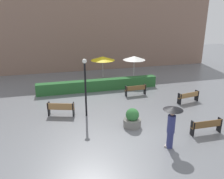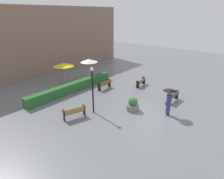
# 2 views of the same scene
# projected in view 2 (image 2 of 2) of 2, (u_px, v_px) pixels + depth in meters

# --- Properties ---
(ground_plane) EXTENTS (60.00, 60.00, 0.00)m
(ground_plane) POSITION_uv_depth(u_px,v_px,m) (151.00, 114.00, 15.49)
(ground_plane) COLOR slate
(bench_near_right) EXTENTS (1.83, 0.36, 0.83)m
(bench_near_right) POSITION_uv_depth(u_px,v_px,m) (173.00, 97.00, 17.38)
(bench_near_right) COLOR brown
(bench_near_right) RESTS_ON ground
(bench_far_right) EXTENTS (1.80, 0.66, 0.80)m
(bench_far_right) POSITION_uv_depth(u_px,v_px,m) (141.00, 82.00, 21.16)
(bench_far_right) COLOR #9E7242
(bench_far_right) RESTS_ON ground
(bench_far_left) EXTENTS (1.76, 0.88, 0.89)m
(bench_far_left) POSITION_uv_depth(u_px,v_px,m) (74.00, 112.00, 14.62)
(bench_far_left) COLOR #9E7242
(bench_far_left) RESTS_ON ground
(bench_back_row) EXTENTS (1.75, 0.40, 0.84)m
(bench_back_row) POSITION_uv_depth(u_px,v_px,m) (105.00, 84.00, 20.30)
(bench_back_row) COLOR brown
(bench_back_row) RESTS_ON ground
(pedestrian_with_umbrella) EXTENTS (0.97, 0.97, 2.17)m
(pedestrian_with_umbrella) POSITION_uv_depth(u_px,v_px,m) (169.00, 99.00, 14.79)
(pedestrian_with_umbrella) COLOR navy
(pedestrian_with_umbrella) RESTS_ON ground
(planter_pot) EXTENTS (1.04, 1.04, 1.15)m
(planter_pot) POSITION_uv_depth(u_px,v_px,m) (133.00, 105.00, 15.87)
(planter_pot) COLOR slate
(planter_pot) RESTS_ON ground
(lamp_post) EXTENTS (0.28, 0.28, 3.75)m
(lamp_post) POSITION_uv_depth(u_px,v_px,m) (93.00, 86.00, 14.82)
(lamp_post) COLOR black
(lamp_post) RESTS_ON ground
(patio_umbrella_yellow) EXTENTS (2.24, 2.24, 2.38)m
(patio_umbrella_yellow) POSITION_uv_depth(u_px,v_px,m) (64.00, 65.00, 21.21)
(patio_umbrella_yellow) COLOR silver
(patio_umbrella_yellow) RESTS_ON ground
(patio_umbrella_white) EXTENTS (2.04, 2.04, 2.51)m
(patio_umbrella_white) POSITION_uv_depth(u_px,v_px,m) (89.00, 61.00, 22.39)
(patio_umbrella_white) COLOR silver
(patio_umbrella_white) RESTS_ON ground
(hedge_strip) EXTENTS (10.23, 0.70, 0.94)m
(hedge_strip) POSITION_uv_depth(u_px,v_px,m) (73.00, 87.00, 19.62)
(hedge_strip) COLOR #28602D
(hedge_strip) RESTS_ON ground
(building_facade) EXTENTS (28.00, 1.20, 8.32)m
(building_facade) POSITION_uv_depth(u_px,v_px,m) (37.00, 42.00, 23.48)
(building_facade) COLOR #846656
(building_facade) RESTS_ON ground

